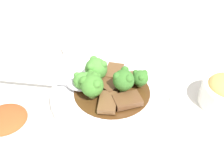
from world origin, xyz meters
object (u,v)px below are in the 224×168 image
at_px(beef_strip_2, 106,83).
at_px(broccoli_floret_3, 96,68).
at_px(beef_strip_1, 125,79).
at_px(broccoli_floret_5, 92,85).
at_px(main_plate, 112,93).
at_px(broccoli_floret_4, 140,78).
at_px(beef_strip_0, 108,102).
at_px(serving_spoon, 73,84).
at_px(broccoli_floret_0, 93,79).
at_px(beef_strip_3, 127,100).
at_px(beef_strip_4, 114,72).
at_px(broccoli_floret_2, 124,80).
at_px(side_bowl_kimchi, 7,124).
at_px(sauce_dish, 75,49).
at_px(broccoli_floret_1, 82,80).

height_order(beef_strip_2, broccoli_floret_3, broccoli_floret_3).
xyz_separation_m(beef_strip_1, broccoli_floret_5, (-0.02, 0.08, 0.02)).
bearing_deg(main_plate, broccoli_floret_4, -98.46).
height_order(beef_strip_0, serving_spoon, serving_spoon).
bearing_deg(serving_spoon, beef_strip_1, -101.50).
xyz_separation_m(beef_strip_1, broccoli_floret_0, (-0.00, 0.07, 0.02)).
xyz_separation_m(main_plate, beef_strip_3, (-0.05, -0.01, 0.01)).
bearing_deg(beef_strip_4, beef_strip_1, -153.38).
xyz_separation_m(beef_strip_2, broccoli_floret_3, (0.03, 0.01, 0.02)).
relative_size(broccoli_floret_0, broccoli_floret_2, 0.79).
xyz_separation_m(beef_strip_2, broccoli_floret_4, (-0.03, -0.06, 0.02)).
distance_m(beef_strip_0, beef_strip_1, 0.08).
xyz_separation_m(broccoli_floret_0, side_bowl_kimchi, (-0.04, 0.17, -0.02)).
height_order(serving_spoon, sauce_dish, serving_spoon).
distance_m(broccoli_floret_0, broccoli_floret_5, 0.02).
bearing_deg(beef_strip_4, beef_strip_0, 151.52).
distance_m(broccoli_floret_4, side_bowl_kimchi, 0.26).
bearing_deg(broccoli_floret_2, main_plate, 51.15).
distance_m(beef_strip_1, broccoli_floret_5, 0.09).
bearing_deg(beef_strip_0, broccoli_floret_4, -71.21).
bearing_deg(broccoli_floret_4, side_bowl_kimchi, 93.84).
bearing_deg(broccoli_floret_4, broccoli_floret_0, 74.88).
xyz_separation_m(beef_strip_0, sauce_dish, (0.23, 0.01, -0.02)).
bearing_deg(broccoli_floret_5, broccoli_floret_2, -98.75).
distance_m(main_plate, broccoli_floret_2, 0.05).
bearing_deg(broccoli_floret_4, broccoli_floret_1, 74.31).
xyz_separation_m(main_plate, beef_strip_2, (0.02, 0.01, 0.01)).
bearing_deg(beef_strip_2, side_bowl_kimchi, 102.66).
distance_m(main_plate, serving_spoon, 0.08).
xyz_separation_m(serving_spoon, side_bowl_kimchi, (-0.06, 0.14, -0.00)).
height_order(broccoli_floret_4, side_bowl_kimchi, broccoli_floret_4).
bearing_deg(broccoli_floret_5, beef_strip_4, -51.47).
bearing_deg(sauce_dish, beef_strip_2, -172.38).
height_order(beef_strip_4, broccoli_floret_2, broccoli_floret_2).
bearing_deg(beef_strip_0, broccoli_floret_5, 33.63).
bearing_deg(broccoli_floret_5, sauce_dish, -3.78).
xyz_separation_m(main_plate, beef_strip_1, (0.02, -0.04, 0.01)).
bearing_deg(beef_strip_0, beef_strip_1, -48.23).
bearing_deg(broccoli_floret_5, broccoli_floret_4, -91.77).
xyz_separation_m(beef_strip_1, beef_strip_3, (-0.06, 0.02, 0.00)).
bearing_deg(serving_spoon, main_plate, -118.80).
xyz_separation_m(broccoli_floret_1, serving_spoon, (0.02, 0.01, -0.02)).
bearing_deg(broccoli_floret_1, beef_strip_2, -95.13).
relative_size(broccoli_floret_1, side_bowl_kimchi, 0.40).
xyz_separation_m(broccoli_floret_3, serving_spoon, (-0.01, 0.05, -0.02)).
bearing_deg(sauce_dish, beef_strip_0, -178.29).
distance_m(beef_strip_2, broccoli_floret_2, 0.05).
distance_m(beef_strip_3, broccoli_floret_5, 0.07).
distance_m(beef_strip_4, side_bowl_kimchi, 0.24).
distance_m(broccoli_floret_3, broccoli_floret_4, 0.09).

